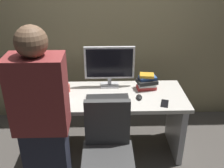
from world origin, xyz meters
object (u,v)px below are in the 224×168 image
Objects in this scene: person_at_desk at (43,129)px; mouse at (139,97)px; cell_phone at (165,103)px; office_chair at (108,159)px; cup_by_monitor at (67,88)px; keyboard at (107,98)px; desk at (112,112)px; cup_near_keyboard at (65,98)px; monitor at (109,65)px; book_stack at (147,82)px.

person_at_desk reaches higher than mouse.
office_chair is at bearing -126.45° from cell_phone.
office_chair is 0.90m from cup_by_monitor.
keyboard is at bearing -20.52° from cup_by_monitor.
cell_phone reaches higher than desk.
person_at_desk is 0.63m from cup_near_keyboard.
monitor is 0.38m from keyboard.
desk is at bearing 162.19° from mouse.
mouse is (0.30, -0.30, -0.24)m from monitor.
desk is at bearing -84.67° from monitor.
mouse is 1.18× the size of cup_by_monitor.
cell_phone is (0.98, -0.07, -0.04)m from cup_near_keyboard.
cell_phone is (0.13, -0.33, -0.08)m from book_stack.
desk is at bearing -161.34° from book_stack.
person_at_desk is at bearing -136.64° from cell_phone.
monitor reaches higher than cup_near_keyboard.
book_stack is (0.44, 0.77, 0.37)m from office_chair.
cup_by_monitor is (-0.48, 0.08, 0.26)m from desk.
book_stack is (0.11, 0.22, 0.06)m from mouse.
cup_near_keyboard is at bearing -87.55° from cup_by_monitor.
desk is 0.55m from cup_by_monitor.
book_stack is (0.93, 0.88, -0.04)m from person_at_desk.
mouse is 0.75m from cup_near_keyboard.
person_at_desk reaches higher than book_stack.
person_at_desk is 3.03× the size of monitor.
desk is 15.45× the size of mouse.
desk is 0.99m from person_at_desk.
office_chair is 0.74m from cup_near_keyboard.
mouse is (0.33, 0.55, 0.31)m from office_chair.
mouse reaches higher than desk.
cup_near_keyboard is 0.99m from cell_phone.
cup_near_keyboard is 1.05× the size of cup_by_monitor.
cup_near_keyboard is at bearing -164.85° from desk.
monitor is 0.72m from cell_phone.
keyboard is (0.50, 0.67, -0.11)m from person_at_desk.
book_stack is (0.43, 0.21, 0.07)m from keyboard.
desk is 6.54× the size of book_stack.
book_stack is (0.86, 0.05, 0.04)m from cup_by_monitor.
office_chair is 0.96m from book_stack.
office_chair reaches higher than book_stack.
cup_near_keyboard is (-0.41, 0.51, 0.34)m from office_chair.
keyboard is (-0.05, -0.08, 0.22)m from desk.
book_stack is at bearing 3.06° from cup_by_monitor.
monitor is 3.75× the size of cell_phone.
cup_by_monitor is 0.86m from book_stack.
monitor is (0.03, 0.85, 0.55)m from office_chair.
cell_phone is at bearing -37.57° from monitor.
desk is 18.22× the size of cup_by_monitor.
book_stack reaches higher than desk.
mouse is 0.42× the size of book_stack.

